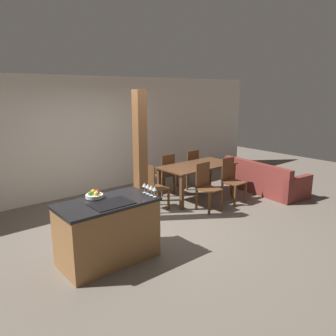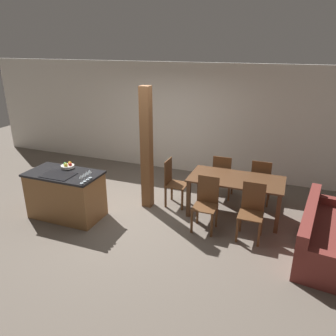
{
  "view_description": "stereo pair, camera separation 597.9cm",
  "coord_description": "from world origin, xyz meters",
  "px_view_note": "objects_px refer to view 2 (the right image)",
  "views": [
    {
      "loc": [
        -3.25,
        -4.41,
        2.4
      ],
      "look_at": [
        0.6,
        0.2,
        0.95
      ],
      "focal_mm": 35.0,
      "sensor_mm": 36.0,
      "label": 1
    },
    {
      "loc": [
        2.64,
        -5.07,
        3.12
      ],
      "look_at": [
        0.6,
        0.2,
        0.95
      ],
      "focal_mm": 35.0,
      "sensor_mm": 36.0,
      "label": 2
    }
  ],
  "objects_px": {
    "dining_chair_far_right": "(261,181)",
    "wine_glass_far": "(87,173)",
    "fruit_bowl": "(68,166)",
    "dining_table": "(236,184)",
    "wine_glass_end": "(90,172)",
    "wine_glass_middle": "(84,175)",
    "dining_chair_near_left": "(206,203)",
    "kitchen_island": "(66,195)",
    "couch": "(327,238)",
    "wine_glass_near": "(81,177)",
    "dining_chair_far_left": "(222,176)",
    "dining_chair_near_right": "(252,210)",
    "timber_post": "(147,149)",
    "dining_chair_head_end": "(173,182)"
  },
  "relations": [
    {
      "from": "dining_chair_far_left",
      "to": "dining_chair_far_right",
      "type": "xyz_separation_m",
      "value": [
        0.78,
        0.0,
        0.0
      ]
    },
    {
      "from": "fruit_bowl",
      "to": "dining_chair_near_right",
      "type": "height_order",
      "value": "fruit_bowl"
    },
    {
      "from": "dining_table",
      "to": "dining_chair_near_right",
      "type": "xyz_separation_m",
      "value": [
        0.39,
        -0.66,
        -0.16
      ]
    },
    {
      "from": "dining_chair_far_right",
      "to": "dining_chair_head_end",
      "type": "xyz_separation_m",
      "value": [
        -1.64,
        -0.66,
        0.0
      ]
    },
    {
      "from": "wine_glass_end",
      "to": "dining_chair_near_left",
      "type": "height_order",
      "value": "wine_glass_end"
    },
    {
      "from": "wine_glass_far",
      "to": "dining_chair_near_left",
      "type": "height_order",
      "value": "wine_glass_far"
    },
    {
      "from": "kitchen_island",
      "to": "dining_chair_head_end",
      "type": "relative_size",
      "value": 1.43
    },
    {
      "from": "fruit_bowl",
      "to": "wine_glass_far",
      "type": "height_order",
      "value": "wine_glass_far"
    },
    {
      "from": "dining_chair_far_left",
      "to": "dining_chair_far_right",
      "type": "relative_size",
      "value": 1.0
    },
    {
      "from": "fruit_bowl",
      "to": "dining_chair_near_left",
      "type": "distance_m",
      "value": 2.69
    },
    {
      "from": "wine_glass_near",
      "to": "wine_glass_far",
      "type": "bearing_deg",
      "value": 90.0
    },
    {
      "from": "dining_chair_far_right",
      "to": "wine_glass_end",
      "type": "bearing_deg",
      "value": 34.68
    },
    {
      "from": "wine_glass_near",
      "to": "couch",
      "type": "xyz_separation_m",
      "value": [
        3.93,
        0.81,
        -0.76
      ]
    },
    {
      "from": "kitchen_island",
      "to": "fruit_bowl",
      "type": "bearing_deg",
      "value": 105.99
    },
    {
      "from": "wine_glass_end",
      "to": "timber_post",
      "type": "xyz_separation_m",
      "value": [
        0.64,
        1.0,
        0.18
      ]
    },
    {
      "from": "wine_glass_middle",
      "to": "dining_chair_head_end",
      "type": "xyz_separation_m",
      "value": [
        1.1,
        1.41,
        -0.52
      ]
    },
    {
      "from": "dining_chair_far_right",
      "to": "couch",
      "type": "relative_size",
      "value": 0.47
    },
    {
      "from": "wine_glass_far",
      "to": "kitchen_island",
      "type": "bearing_deg",
      "value": 167.76
    },
    {
      "from": "wine_glass_middle",
      "to": "wine_glass_far",
      "type": "relative_size",
      "value": 1.0
    },
    {
      "from": "fruit_bowl",
      "to": "dining_chair_far_right",
      "type": "bearing_deg",
      "value": 25.4
    },
    {
      "from": "dining_chair_near_left",
      "to": "dining_chair_far_left",
      "type": "relative_size",
      "value": 1.0
    },
    {
      "from": "fruit_bowl",
      "to": "dining_chair_far_right",
      "type": "distance_m",
      "value": 3.81
    },
    {
      "from": "dining_chair_near_right",
      "to": "timber_post",
      "type": "distance_m",
      "value": 2.26
    },
    {
      "from": "dining_table",
      "to": "dining_chair_far_right",
      "type": "height_order",
      "value": "dining_chair_far_right"
    },
    {
      "from": "kitchen_island",
      "to": "wine_glass_near",
      "type": "xyz_separation_m",
      "value": [
        0.61,
        -0.3,
        0.57
      ]
    },
    {
      "from": "dining_chair_near_left",
      "to": "couch",
      "type": "height_order",
      "value": "dining_chair_near_left"
    },
    {
      "from": "kitchen_island",
      "to": "wine_glass_end",
      "type": "xyz_separation_m",
      "value": [
        0.61,
        -0.05,
        0.57
      ]
    },
    {
      "from": "dining_table",
      "to": "wine_glass_end",
      "type": "bearing_deg",
      "value": -152.19
    },
    {
      "from": "kitchen_island",
      "to": "dining_table",
      "type": "bearing_deg",
      "value": 21.88
    },
    {
      "from": "dining_table",
      "to": "dining_chair_near_right",
      "type": "bearing_deg",
      "value": -59.21
    },
    {
      "from": "kitchen_island",
      "to": "dining_table",
      "type": "xyz_separation_m",
      "value": [
        2.96,
        1.19,
        0.21
      ]
    },
    {
      "from": "wine_glass_far",
      "to": "timber_post",
      "type": "relative_size",
      "value": 0.06
    },
    {
      "from": "wine_glass_end",
      "to": "timber_post",
      "type": "height_order",
      "value": "timber_post"
    },
    {
      "from": "dining_chair_far_left",
      "to": "couch",
      "type": "height_order",
      "value": "dining_chair_far_left"
    },
    {
      "from": "wine_glass_middle",
      "to": "wine_glass_near",
      "type": "bearing_deg",
      "value": -90.0
    },
    {
      "from": "dining_table",
      "to": "couch",
      "type": "height_order",
      "value": "dining_table"
    },
    {
      "from": "fruit_bowl",
      "to": "couch",
      "type": "height_order",
      "value": "fruit_bowl"
    },
    {
      "from": "kitchen_island",
      "to": "wine_glass_far",
      "type": "height_order",
      "value": "wine_glass_far"
    },
    {
      "from": "wine_glass_middle",
      "to": "dining_chair_near_left",
      "type": "distance_m",
      "value": 2.16
    },
    {
      "from": "dining_chair_far_right",
      "to": "wine_glass_far",
      "type": "bearing_deg",
      "value": 35.84
    },
    {
      "from": "fruit_bowl",
      "to": "dining_chair_near_right",
      "type": "relative_size",
      "value": 0.26
    },
    {
      "from": "dining_table",
      "to": "couch",
      "type": "bearing_deg",
      "value": -23.35
    },
    {
      "from": "wine_glass_middle",
      "to": "dining_chair_near_left",
      "type": "relative_size",
      "value": 0.16
    },
    {
      "from": "dining_chair_near_right",
      "to": "wine_glass_near",
      "type": "bearing_deg",
      "value": -163.08
    },
    {
      "from": "dining_chair_near_left",
      "to": "dining_chair_head_end",
      "type": "distance_m",
      "value": 1.08
    },
    {
      "from": "wine_glass_near",
      "to": "wine_glass_end",
      "type": "height_order",
      "value": "same"
    },
    {
      "from": "wine_glass_middle",
      "to": "couch",
      "type": "xyz_separation_m",
      "value": [
        3.93,
        0.72,
        -0.76
      ]
    },
    {
      "from": "kitchen_island",
      "to": "wine_glass_near",
      "type": "height_order",
      "value": "wine_glass_near"
    },
    {
      "from": "wine_glass_near",
      "to": "dining_chair_far_left",
      "type": "relative_size",
      "value": 0.16
    },
    {
      "from": "fruit_bowl",
      "to": "dining_chair_far_right",
      "type": "relative_size",
      "value": 0.26
    }
  ]
}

